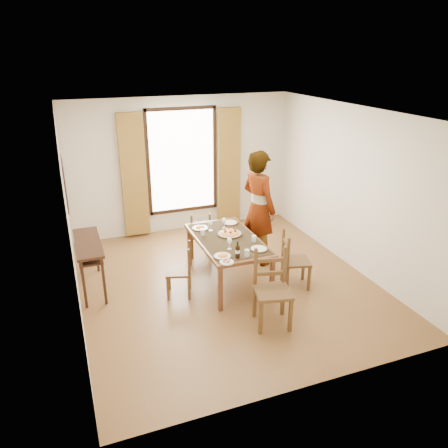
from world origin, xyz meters
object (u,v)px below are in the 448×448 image
object	(u,v)px
dining_table	(228,242)
pasta_platter	(230,232)
console_table	(88,249)
man	(259,208)

from	to	relation	value
dining_table	pasta_platter	world-z (taller)	pasta_platter
console_table	pasta_platter	world-z (taller)	pasta_platter
console_table	dining_table	world-z (taller)	console_table
dining_table	man	xyz separation A→B (m)	(0.76, 0.50, 0.31)
man	pasta_platter	bearing A→B (deg)	101.38
console_table	pasta_platter	distance (m)	2.20
dining_table	pasta_platter	xyz separation A→B (m)	(0.09, 0.13, 0.12)
console_table	man	size ratio (longest dim) A/B	0.60
dining_table	man	size ratio (longest dim) A/B	0.84
pasta_platter	dining_table	bearing A→B (deg)	-124.29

